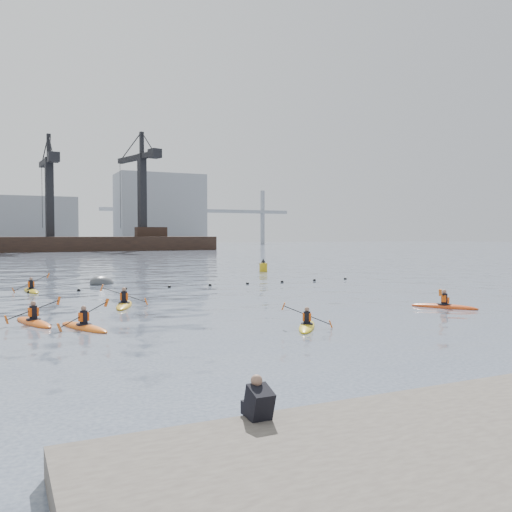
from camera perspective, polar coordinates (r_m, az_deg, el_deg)
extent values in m
plane|color=#3C4657|center=(17.52, 8.52, -10.00)|extent=(400.00, 400.00, 0.00)
cube|color=black|center=(9.80, 0.32, -15.25)|extent=(0.38, 0.60, 0.67)
cube|color=black|center=(10.03, -0.24, -15.78)|extent=(0.34, 0.40, 0.24)
sphere|color=#8C6651|center=(9.77, 0.06, -12.97)|extent=(0.21, 0.21, 0.21)
sphere|color=black|center=(37.16, -22.78, -3.57)|extent=(0.24, 0.24, 0.24)
sphere|color=black|center=(37.27, -18.16, -3.48)|extent=(0.24, 0.24, 0.24)
sphere|color=black|center=(37.59, -13.57, -3.38)|extent=(0.24, 0.24, 0.24)
sphere|color=black|center=(38.17, -9.11, -3.26)|extent=(0.24, 0.24, 0.24)
sphere|color=black|center=(39.08, -4.87, -3.11)|extent=(0.24, 0.24, 0.24)
sphere|color=black|center=(40.30, -0.90, -2.93)|extent=(0.24, 0.24, 0.24)
sphere|color=black|center=(41.76, 2.76, -2.75)|extent=(0.24, 0.24, 0.24)
sphere|color=black|center=(43.38, 6.17, -2.57)|extent=(0.24, 0.24, 0.24)
sphere|color=black|center=(45.08, 9.37, -2.40)|extent=(0.24, 0.24, 0.24)
cube|color=black|center=(124.62, -20.84, 0.87)|extent=(72.00, 12.00, 4.50)
cube|color=black|center=(128.16, -11.00, 2.51)|extent=(7.00, 3.00, 2.20)
cube|color=black|center=(124.84, -20.91, 5.81)|extent=(1.73, 1.73, 17.00)
cube|color=black|center=(127.78, -21.13, 9.28)|extent=(2.50, 15.05, 1.20)
cube|color=black|center=(120.45, -20.55, 9.72)|extent=(2.42, 2.78, 2.00)
cube|color=black|center=(126.01, -20.98, 10.80)|extent=(0.87, 0.87, 5.00)
cube|color=black|center=(127.99, -11.90, 6.27)|extent=(1.96, 1.96, 19.00)
cube|color=black|center=(131.14, -12.47, 10.08)|extent=(5.56, 16.73, 1.20)
cube|color=black|center=(123.76, -10.60, 10.56)|extent=(2.80, 3.08, 2.00)
cube|color=black|center=(129.38, -11.94, 11.58)|extent=(0.98, 0.98, 5.00)
cube|color=gray|center=(164.32, -23.68, 3.29)|extent=(30.00, 14.00, 14.00)
cube|color=gray|center=(170.31, -10.08, 4.76)|extent=(26.00, 14.00, 22.00)
cube|color=gray|center=(195.37, -5.94, 4.76)|extent=(70.00, 2.00, 1.20)
cylinder|color=gray|center=(188.52, -13.14, 4.19)|extent=(1.60, 1.60, 20.00)
cylinder|color=gray|center=(204.92, 0.69, 4.10)|extent=(1.60, 1.60, 20.00)
ellipsoid|color=orange|center=(22.58, -17.66, -7.20)|extent=(1.83, 3.23, 0.32)
cylinder|color=black|center=(22.56, -17.67, -6.87)|extent=(0.79, 0.79, 0.06)
cylinder|color=black|center=(22.51, -17.68, -6.16)|extent=(0.30, 0.30, 0.53)
cube|color=#DF4E0C|center=(22.51, -17.68, -6.11)|extent=(0.42, 0.34, 0.34)
sphere|color=#8C6651|center=(22.46, -17.69, -5.27)|extent=(0.21, 0.21, 0.21)
cylinder|color=black|center=(22.50, -17.68, -5.90)|extent=(1.94, 0.83, 0.85)
cube|color=#D85914|center=(22.07, -20.00, -7.09)|extent=(0.21, 0.20, 0.34)
cube|color=#D85914|center=(22.97, -15.46, -4.76)|extent=(0.21, 0.20, 0.34)
ellipsoid|color=yellow|center=(21.83, 5.38, -7.43)|extent=(2.16, 2.76, 0.29)
cylinder|color=black|center=(21.81, 5.38, -7.12)|extent=(0.77, 0.77, 0.06)
cylinder|color=black|center=(21.77, 5.38, -6.45)|extent=(0.28, 0.28, 0.48)
cube|color=#DF4E0C|center=(21.77, 5.38, -6.40)|extent=(0.39, 0.36, 0.31)
sphere|color=#8C6651|center=(21.72, 5.38, -5.61)|extent=(0.19, 0.19, 0.19)
cylinder|color=black|center=(21.76, 5.38, -6.21)|extent=(1.59, 1.11, 0.75)
cube|color=#D85914|center=(21.80, 2.91, -5.31)|extent=(0.20, 0.19, 0.31)
cube|color=#D85914|center=(21.77, 7.87, -7.10)|extent=(0.20, 0.19, 0.31)
ellipsoid|color=orange|center=(24.50, -22.37, -6.51)|extent=(1.66, 3.42, 0.34)
cylinder|color=black|center=(24.48, -22.38, -6.19)|extent=(0.79, 0.79, 0.06)
cylinder|color=black|center=(24.44, -22.39, -5.51)|extent=(0.32, 0.32, 0.55)
cube|color=#DF4E0C|center=(24.44, -22.39, -5.46)|extent=(0.43, 0.34, 0.36)
sphere|color=#8C6651|center=(24.39, -22.40, -4.65)|extent=(0.22, 0.22, 0.22)
cylinder|color=black|center=(24.43, -22.39, -5.26)|extent=(2.15, 0.71, 0.67)
cube|color=#D85914|center=(24.12, -24.79, -6.10)|extent=(0.19, 0.19, 0.36)
cube|color=#D85914|center=(24.78, -20.06, -4.44)|extent=(0.19, 0.19, 0.36)
ellipsoid|color=gold|center=(28.85, -13.71, -5.08)|extent=(1.74, 3.55, 0.35)
cylinder|color=black|center=(28.83, -13.71, -4.80)|extent=(0.83, 0.83, 0.07)
cylinder|color=black|center=(28.79, -13.72, -4.20)|extent=(0.33, 0.33, 0.57)
cube|color=#DF4E0C|center=(28.79, -13.72, -4.15)|extent=(0.45, 0.35, 0.37)
sphere|color=#8C6651|center=(28.75, -13.73, -3.44)|extent=(0.23, 0.23, 0.23)
cylinder|color=black|center=(28.78, -13.72, -3.98)|extent=(2.19, 0.74, 0.84)
cube|color=#D85914|center=(28.89, -15.93, -3.24)|extent=(0.21, 0.20, 0.37)
cube|color=#D85914|center=(28.72, -11.49, -4.72)|extent=(0.21, 0.20, 0.37)
ellipsoid|color=#D64514|center=(29.07, 19.19, -5.09)|extent=(2.43, 3.05, 0.33)
cylinder|color=black|center=(29.05, 19.20, -4.83)|extent=(0.86, 0.86, 0.06)
cylinder|color=black|center=(29.02, 19.20, -4.27)|extent=(0.31, 0.31, 0.53)
cube|color=#DF4E0C|center=(29.02, 19.20, -4.23)|extent=(0.43, 0.40, 0.35)
sphere|color=#8C6651|center=(28.98, 19.21, -3.57)|extent=(0.22, 0.22, 0.22)
cylinder|color=black|center=(29.01, 19.21, -4.07)|extent=(1.78, 1.28, 0.71)
cube|color=#D85914|center=(30.06, 19.55, -4.45)|extent=(0.21, 0.21, 0.35)
cube|color=#D85914|center=(27.95, 18.83, -3.66)|extent=(0.21, 0.21, 0.35)
ellipsoid|color=gold|center=(37.94, -22.58, -3.43)|extent=(1.10, 3.39, 0.33)
cylinder|color=black|center=(37.93, -22.59, -3.22)|extent=(0.70, 0.70, 0.06)
cylinder|color=black|center=(37.90, -22.59, -2.78)|extent=(0.31, 0.31, 0.54)
cube|color=#DF4E0C|center=(37.90, -22.59, -2.75)|extent=(0.40, 0.28, 0.35)
sphere|color=#8C6651|center=(37.87, -22.60, -2.24)|extent=(0.22, 0.22, 0.22)
cylinder|color=black|center=(37.89, -22.60, -2.63)|extent=(2.09, 0.31, 0.97)
cube|color=#D85914|center=(37.76, -24.17, -3.33)|extent=(0.21, 0.17, 0.34)
cube|color=#D85914|center=(38.06, -21.03, -1.93)|extent=(0.21, 0.17, 0.34)
ellipsoid|color=#3B3D40|center=(41.92, -15.89, -2.86)|extent=(2.83, 2.85, 1.67)
cylinder|color=gold|center=(53.77, 0.78, -1.28)|extent=(0.79, 0.79, 1.01)
cone|color=black|center=(53.72, 0.78, -0.50)|extent=(0.50, 0.50, 0.39)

